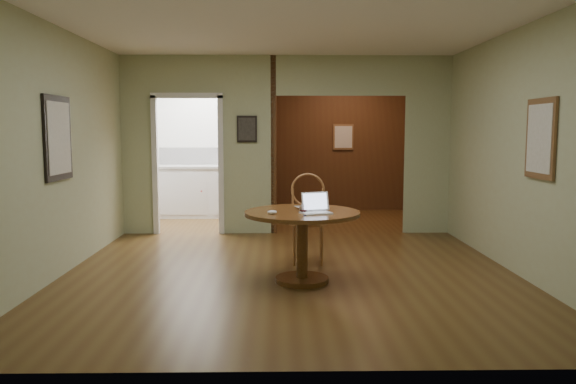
{
  "coord_description": "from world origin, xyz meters",
  "views": [
    {
      "loc": [
        -0.13,
        -6.04,
        1.58
      ],
      "look_at": [
        -0.03,
        -0.2,
        0.94
      ],
      "focal_mm": 35.0,
      "sensor_mm": 36.0,
      "label": 1
    }
  ],
  "objects_px": {
    "closed_laptop": "(313,208)",
    "dining_table": "(302,230)",
    "open_laptop": "(316,207)",
    "chair": "(308,213)"
  },
  "relations": [
    {
      "from": "closed_laptop",
      "to": "dining_table",
      "type": "bearing_deg",
      "value": -141.91
    },
    {
      "from": "open_laptop",
      "to": "chair",
      "type": "bearing_deg",
      "value": 72.07
    },
    {
      "from": "dining_table",
      "to": "chair",
      "type": "relative_size",
      "value": 1.12
    },
    {
      "from": "open_laptop",
      "to": "closed_laptop",
      "type": "bearing_deg",
      "value": 73.31
    },
    {
      "from": "dining_table",
      "to": "chair",
      "type": "height_order",
      "value": "chair"
    },
    {
      "from": "dining_table",
      "to": "chair",
      "type": "distance_m",
      "value": 0.93
    },
    {
      "from": "chair",
      "to": "closed_laptop",
      "type": "relative_size",
      "value": 3.13
    },
    {
      "from": "dining_table",
      "to": "closed_laptop",
      "type": "relative_size",
      "value": 3.51
    },
    {
      "from": "closed_laptop",
      "to": "chair",
      "type": "bearing_deg",
      "value": 74.15
    },
    {
      "from": "chair",
      "to": "open_laptop",
      "type": "relative_size",
      "value": 3.1
    }
  ]
}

